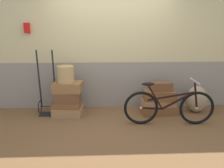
# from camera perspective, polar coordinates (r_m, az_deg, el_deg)

# --- Properties ---
(ground) EXTENTS (9.57, 5.20, 0.06)m
(ground) POSITION_cam_1_polar(r_m,az_deg,el_deg) (4.20, 0.27, -9.95)
(ground) COLOR brown
(station_building) EXTENTS (7.57, 0.74, 3.04)m
(station_building) POSITION_cam_1_polar(r_m,az_deg,el_deg) (4.67, -0.07, 12.26)
(station_building) COLOR gray
(station_building) RESTS_ON ground
(suitcase_0) EXTENTS (0.60, 0.47, 0.17)m
(suitcase_0) POSITION_cam_1_polar(r_m,az_deg,el_deg) (4.50, -11.38, -6.89)
(suitcase_0) COLOR #9E754C
(suitcase_0) RESTS_ON ground
(suitcase_1) EXTENTS (0.59, 0.44, 0.11)m
(suitcase_1) POSITION_cam_1_polar(r_m,az_deg,el_deg) (4.46, -11.67, -5.21)
(suitcase_1) COLOR brown
(suitcase_1) RESTS_ON suitcase_0
(suitcase_2) EXTENTS (0.48, 0.37, 0.21)m
(suitcase_2) POSITION_cam_1_polar(r_m,az_deg,el_deg) (4.41, -11.48, -3.24)
(suitcase_2) COLOR brown
(suitcase_2) RESTS_ON suitcase_1
(suitcase_3) EXTENTS (0.57, 0.43, 0.19)m
(suitcase_3) POSITION_cam_1_polar(r_m,az_deg,el_deg) (4.36, -11.44, -0.71)
(suitcase_3) COLOR olive
(suitcase_3) RESTS_ON suitcase_2
(suitcase_4) EXTENTS (0.73, 0.41, 0.17)m
(suitcase_4) POSITION_cam_1_polar(r_m,az_deg,el_deg) (4.59, 12.13, -6.54)
(suitcase_4) COLOR brown
(suitcase_4) RESTS_ON ground
(suitcase_5) EXTENTS (0.67, 0.39, 0.11)m
(suitcase_5) POSITION_cam_1_polar(r_m,az_deg,el_deg) (4.57, 11.99, -4.76)
(suitcase_5) COLOR #9E754C
(suitcase_5) RESTS_ON suitcase_4
(suitcase_6) EXTENTS (0.65, 0.36, 0.20)m
(suitcase_6) POSITION_cam_1_polar(r_m,az_deg,el_deg) (4.52, 12.29, -2.89)
(suitcase_6) COLOR brown
(suitcase_6) RESTS_ON suitcase_5
(suitcase_7) EXTENTS (0.43, 0.24, 0.17)m
(suitcase_7) POSITION_cam_1_polar(r_m,az_deg,el_deg) (4.47, 12.80, -0.63)
(suitcase_7) COLOR brown
(suitcase_7) RESTS_ON suitcase_6
(wicker_basket) EXTENTS (0.32, 0.32, 0.32)m
(wicker_basket) POSITION_cam_1_polar(r_m,az_deg,el_deg) (4.30, -12.01, 2.55)
(wicker_basket) COLOR tan
(wicker_basket) RESTS_ON suitcase_3
(luggage_trolley) EXTENTS (0.38, 0.35, 1.29)m
(luggage_trolley) POSITION_cam_1_polar(r_m,az_deg,el_deg) (4.63, -16.43, -3.52)
(luggage_trolley) COLOR black
(luggage_trolley) RESTS_ON ground
(burlap_sack) EXTENTS (0.42, 0.36, 0.55)m
(burlap_sack) POSITION_cam_1_polar(r_m,az_deg,el_deg) (4.83, 21.22, -3.72)
(burlap_sack) COLOR #9E8966
(burlap_sack) RESTS_ON ground
(bicycle) EXTENTS (1.62, 0.46, 0.82)m
(bicycle) POSITION_cam_1_polar(r_m,az_deg,el_deg) (4.06, 14.56, -5.78)
(bicycle) COLOR black
(bicycle) RESTS_ON ground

